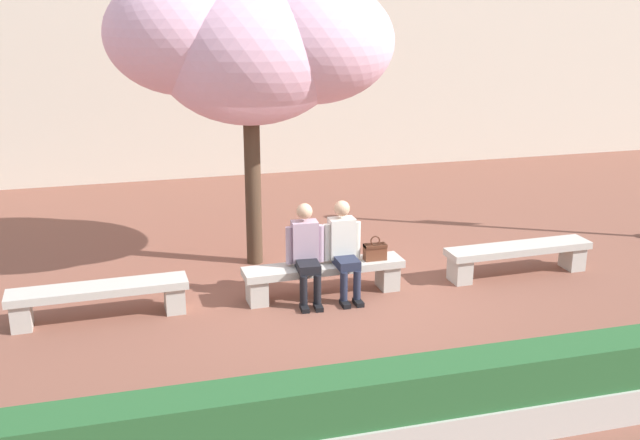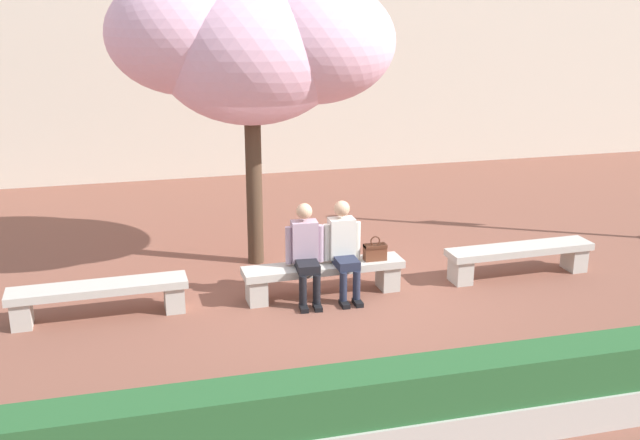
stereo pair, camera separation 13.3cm
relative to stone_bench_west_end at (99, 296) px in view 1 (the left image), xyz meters
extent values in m
plane|color=brown|center=(2.89, 0.00, -0.31)|extent=(100.00, 100.00, 0.00)
cube|color=#BCB7AD|center=(0.00, 0.00, 0.09)|extent=(2.18, 0.48, 0.10)
cube|color=#BCB7AD|center=(-0.91, -0.03, -0.14)|extent=(0.25, 0.35, 0.35)
cube|color=#BCB7AD|center=(0.91, 0.03, -0.14)|extent=(0.25, 0.35, 0.35)
cube|color=#BCB7AD|center=(2.89, 0.00, 0.09)|extent=(2.18, 0.48, 0.10)
cube|color=#BCB7AD|center=(1.97, -0.03, -0.14)|extent=(0.25, 0.35, 0.35)
cube|color=#BCB7AD|center=(3.80, 0.03, -0.14)|extent=(0.25, 0.35, 0.35)
cube|color=#BCB7AD|center=(5.77, 0.00, 0.09)|extent=(2.18, 0.48, 0.10)
cube|color=#BCB7AD|center=(4.86, -0.03, -0.14)|extent=(0.25, 0.35, 0.35)
cube|color=#BCB7AD|center=(6.69, 0.03, -0.14)|extent=(0.25, 0.35, 0.35)
cube|color=black|center=(2.51, -0.41, -0.28)|extent=(0.11, 0.23, 0.06)
cylinder|color=black|center=(2.52, -0.35, -0.07)|extent=(0.10, 0.10, 0.42)
cube|color=black|center=(2.69, -0.42, -0.28)|extent=(0.11, 0.23, 0.06)
cylinder|color=black|center=(2.70, -0.37, -0.07)|extent=(0.10, 0.10, 0.42)
cube|color=black|center=(2.62, -0.18, 0.20)|extent=(0.31, 0.42, 0.12)
cube|color=#B293A8|center=(2.63, 0.04, 0.47)|extent=(0.35, 0.24, 0.54)
sphere|color=tan|center=(2.63, 0.04, 0.87)|extent=(0.21, 0.21, 0.21)
cylinder|color=#B293A8|center=(2.42, 0.03, 0.43)|extent=(0.09, 0.09, 0.50)
cylinder|color=#B293A8|center=(2.84, 0.01, 0.43)|extent=(0.09, 0.09, 0.50)
cube|color=black|center=(3.05, -0.42, -0.28)|extent=(0.10, 0.22, 0.06)
cylinder|color=#23283D|center=(3.05, -0.36, -0.07)|extent=(0.10, 0.10, 0.42)
cube|color=black|center=(3.23, -0.42, -0.28)|extent=(0.10, 0.22, 0.06)
cylinder|color=#23283D|center=(3.23, -0.36, -0.07)|extent=(0.10, 0.10, 0.42)
cube|color=#23283D|center=(3.14, -0.18, 0.20)|extent=(0.28, 0.40, 0.12)
cube|color=silver|center=(3.14, 0.04, 0.47)|extent=(0.34, 0.22, 0.54)
sphere|color=tan|center=(3.14, 0.04, 0.87)|extent=(0.21, 0.21, 0.21)
cylinder|color=silver|center=(2.93, 0.02, 0.43)|extent=(0.09, 0.09, 0.50)
cylinder|color=silver|center=(3.35, 0.02, 0.43)|extent=(0.09, 0.09, 0.50)
cube|color=brown|center=(3.59, -0.02, 0.25)|extent=(0.30, 0.14, 0.22)
cube|color=#552C1C|center=(3.59, -0.03, 0.34)|extent=(0.30, 0.15, 0.04)
torus|color=#4A2718|center=(3.59, -0.02, 0.41)|extent=(0.14, 0.02, 0.14)
cylinder|color=#473323|center=(2.23, 1.51, 0.76)|extent=(0.24, 0.24, 2.14)
ellipsoid|color=#EFB7D1|center=(2.23, 1.51, 2.78)|extent=(2.64, 2.82, 1.98)
ellipsoid|color=#EFB7D1|center=(1.38, 1.64, 3.04)|extent=(2.23, 2.27, 1.67)
ellipsoid|color=#EFB7D1|center=(3.08, 1.33, 2.93)|extent=(2.29, 2.38, 1.72)
cube|color=#BCB7AD|center=(2.89, -3.56, -0.13)|extent=(12.66, 0.50, 0.36)
cube|color=#285B2D|center=(2.89, -3.56, 0.27)|extent=(12.56, 0.44, 0.44)
camera|label=1|loc=(0.38, -8.96, 3.61)|focal=42.00mm
camera|label=2|loc=(0.50, -9.00, 3.61)|focal=42.00mm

